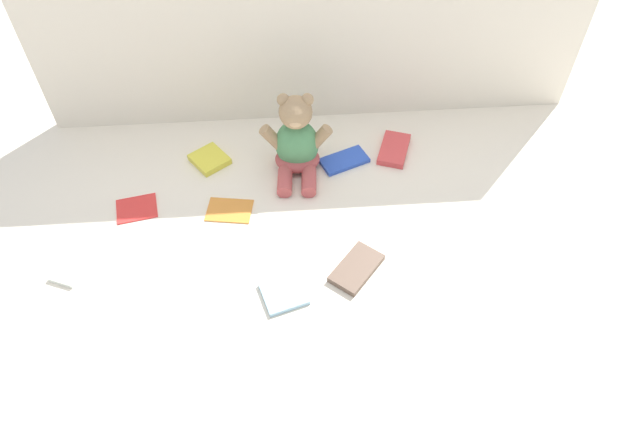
% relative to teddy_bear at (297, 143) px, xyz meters
% --- Properties ---
extents(ground_plane, '(3.20, 3.20, 0.00)m').
position_rel_teddy_bear_xyz_m(ground_plane, '(0.06, -0.17, -0.09)').
color(ground_plane, silver).
extents(backdrop_drape, '(1.56, 0.03, 0.62)m').
position_rel_teddy_bear_xyz_m(backdrop_drape, '(0.06, 0.24, 0.22)').
color(backdrop_drape, silver).
rests_on(backdrop_drape, ground_plane).
extents(teddy_bear, '(0.20, 0.18, 0.24)m').
position_rel_teddy_bear_xyz_m(teddy_bear, '(0.00, 0.00, 0.00)').
color(teddy_bear, '#4C8C59').
rests_on(teddy_bear, ground_plane).
extents(book_case_0, '(0.13, 0.13, 0.02)m').
position_rel_teddy_bear_xyz_m(book_case_0, '(-0.25, 0.04, -0.08)').
color(book_case_0, yellow).
rests_on(book_case_0, ground_plane).
extents(book_case_1, '(0.15, 0.12, 0.01)m').
position_rel_teddy_bear_xyz_m(book_case_1, '(0.13, 0.01, -0.09)').
color(book_case_1, blue).
rests_on(book_case_1, ground_plane).
extents(book_case_2, '(0.11, 0.13, 0.01)m').
position_rel_teddy_bear_xyz_m(book_case_2, '(-0.56, -0.31, -0.09)').
color(book_case_2, white).
rests_on(book_case_2, ground_plane).
extents(book_case_3, '(0.12, 0.15, 0.02)m').
position_rel_teddy_bear_xyz_m(book_case_3, '(0.28, 0.04, -0.08)').
color(book_case_3, '#D24042').
rests_on(book_case_3, ground_plane).
extents(book_case_4, '(0.12, 0.12, 0.01)m').
position_rel_teddy_bear_xyz_m(book_case_4, '(-0.05, -0.43, -0.09)').
color(book_case_4, '#8DB8CF').
rests_on(book_case_4, ground_plane).
extents(book_case_5, '(0.15, 0.16, 0.02)m').
position_rel_teddy_bear_xyz_m(book_case_5, '(0.12, -0.37, -0.08)').
color(book_case_5, brown).
rests_on(book_case_5, ground_plane).
extents(book_case_6, '(0.12, 0.11, 0.01)m').
position_rel_teddy_bear_xyz_m(book_case_6, '(-0.44, -0.13, -0.09)').
color(book_case_6, red).
rests_on(book_case_6, ground_plane).
extents(book_case_7, '(0.13, 0.10, 0.01)m').
position_rel_teddy_bear_xyz_m(book_case_7, '(-0.19, -0.15, -0.09)').
color(book_case_7, orange).
rests_on(book_case_7, ground_plane).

